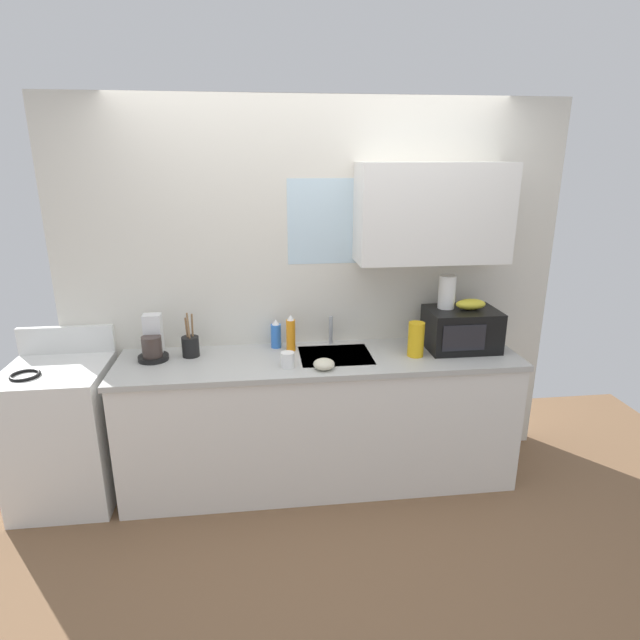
% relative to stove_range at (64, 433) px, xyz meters
% --- Properties ---
extents(ground_plane, '(5.75, 4.40, 0.02)m').
position_rel_stove_range_xyz_m(ground_plane, '(1.63, -1.20, -0.47)').
color(ground_plane, brown).
extents(kitchen_wall_assembly, '(3.35, 0.42, 2.50)m').
position_rel_stove_range_xyz_m(kitchen_wall_assembly, '(1.77, 0.31, 0.90)').
color(kitchen_wall_assembly, silver).
rests_on(kitchen_wall_assembly, ground).
extents(counter_unit, '(2.58, 0.63, 0.90)m').
position_rel_stove_range_xyz_m(counter_unit, '(1.64, -0.00, -0.00)').
color(counter_unit, white).
rests_on(counter_unit, ground).
extents(sink_faucet, '(0.03, 0.03, 0.20)m').
position_rel_stove_range_xyz_m(sink_faucet, '(1.74, 0.24, 0.54)').
color(sink_faucet, '#B2B5BA').
rests_on(sink_faucet, counter_unit).
extents(stove_range, '(0.60, 0.60, 1.08)m').
position_rel_stove_range_xyz_m(stove_range, '(0.00, 0.00, 0.00)').
color(stove_range, white).
rests_on(stove_range, ground).
extents(microwave, '(0.46, 0.35, 0.27)m').
position_rel_stove_range_xyz_m(microwave, '(2.59, 0.04, 0.58)').
color(microwave, black).
rests_on(microwave, counter_unit).
extents(banana_bunch, '(0.20, 0.11, 0.07)m').
position_rel_stove_range_xyz_m(banana_bunch, '(2.64, 0.05, 0.75)').
color(banana_bunch, gold).
rests_on(banana_bunch, microwave).
extents(paper_towel_roll, '(0.11, 0.11, 0.22)m').
position_rel_stove_range_xyz_m(paper_towel_roll, '(2.49, 0.10, 0.82)').
color(paper_towel_roll, white).
rests_on(paper_towel_roll, microwave).
extents(coffee_maker, '(0.19, 0.21, 0.28)m').
position_rel_stove_range_xyz_m(coffee_maker, '(0.58, 0.10, 0.55)').
color(coffee_maker, black).
rests_on(coffee_maker, counter_unit).
extents(dish_soap_bottle_orange, '(0.06, 0.06, 0.25)m').
position_rel_stove_range_xyz_m(dish_soap_bottle_orange, '(1.46, 0.14, 0.56)').
color(dish_soap_bottle_orange, orange).
rests_on(dish_soap_bottle_orange, counter_unit).
extents(dish_soap_bottle_blue, '(0.07, 0.07, 0.20)m').
position_rel_stove_range_xyz_m(dish_soap_bottle_blue, '(1.36, 0.21, 0.53)').
color(dish_soap_bottle_blue, blue).
rests_on(dish_soap_bottle_blue, counter_unit).
extents(cereal_canister, '(0.10, 0.10, 0.22)m').
position_rel_stove_range_xyz_m(cereal_canister, '(2.25, -0.05, 0.55)').
color(cereal_canister, gold).
rests_on(cereal_canister, counter_unit).
extents(mug_white, '(0.08, 0.08, 0.09)m').
position_rel_stove_range_xyz_m(mug_white, '(1.42, -0.14, 0.49)').
color(mug_white, white).
rests_on(mug_white, counter_unit).
extents(utensil_crock, '(0.11, 0.11, 0.30)m').
position_rel_stove_range_xyz_m(utensil_crock, '(0.81, 0.12, 0.51)').
color(utensil_crock, black).
rests_on(utensil_crock, counter_unit).
extents(small_bowl, '(0.13, 0.13, 0.06)m').
position_rel_stove_range_xyz_m(small_bowl, '(1.64, -0.20, 0.47)').
color(small_bowl, beige).
rests_on(small_bowl, counter_unit).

